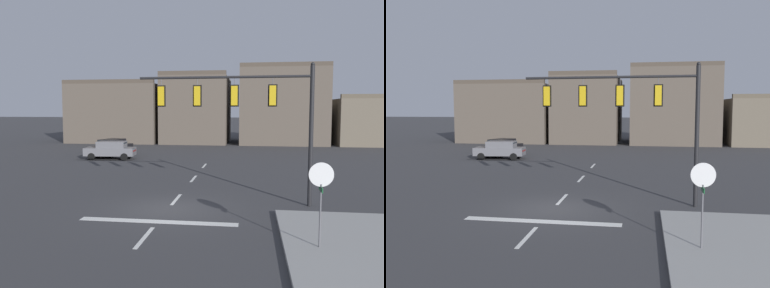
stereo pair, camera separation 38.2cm
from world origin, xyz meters
TOP-DOWN VIEW (x-y plane):
  - ground_plane at (0.00, 0.00)m, footprint 400.00×400.00m
  - sidewalk_near_corner at (7.21, -4.00)m, footprint 5.00×8.00m
  - stop_bar_paint at (0.00, -2.00)m, footprint 6.40×0.50m
  - lane_centreline at (0.00, 2.00)m, footprint 0.16×26.40m
  - signal_mast_near_side at (3.49, 1.61)m, footprint 8.14×0.46m
  - stop_sign at (5.81, -4.55)m, footprint 0.76×0.64m
  - car_lot_nearside at (-9.53, 19.63)m, footprint 2.89×4.72m
  - car_lot_middle at (-8.78, 16.92)m, footprint 4.58×2.24m
  - building_row at (1.80, 37.02)m, footprint 44.13×12.01m

SIDE VIEW (x-z plane):
  - ground_plane at x=0.00m, z-range 0.00..0.00m
  - lane_centreline at x=0.00m, z-range 0.00..0.01m
  - stop_bar_paint at x=0.00m, z-range 0.00..0.01m
  - sidewalk_near_corner at x=7.21m, z-range 0.00..0.15m
  - car_lot_nearside at x=-9.53m, z-range 0.05..1.66m
  - car_lot_middle at x=-8.78m, z-range 0.05..1.66m
  - stop_sign at x=5.81m, z-range 0.73..3.56m
  - building_row at x=1.80m, z-range -0.93..9.11m
  - signal_mast_near_side at x=3.49m, z-range 1.33..7.90m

